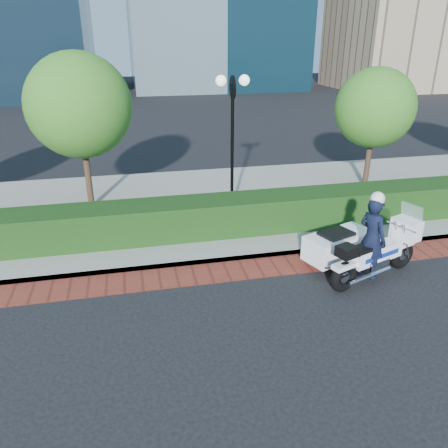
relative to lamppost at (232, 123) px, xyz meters
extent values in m
plane|color=black|center=(-1.00, -5.20, -2.96)|extent=(120.00, 120.00, 0.00)
cube|color=maroon|center=(-1.00, -3.70, -2.95)|extent=(60.00, 1.00, 0.01)
cube|color=gray|center=(-1.00, 0.80, -2.88)|extent=(60.00, 8.00, 0.15)
cube|color=black|center=(-1.00, -1.60, -2.31)|extent=(18.00, 1.20, 1.00)
cylinder|color=black|center=(0.00, 0.00, -2.66)|extent=(0.30, 0.30, 0.30)
cylinder|color=black|center=(0.00, 0.00, -0.81)|extent=(0.10, 0.10, 3.70)
cylinder|color=black|center=(0.00, 0.00, 1.04)|extent=(0.04, 0.70, 0.70)
sphere|color=white|center=(-0.35, 0.00, 1.24)|extent=(0.32, 0.32, 0.32)
sphere|color=white|center=(0.35, 0.00, 1.24)|extent=(0.32, 0.32, 0.32)
cylinder|color=#332319|center=(-4.50, 1.30, -1.72)|extent=(0.20, 0.20, 2.17)
sphere|color=#1F6118|center=(-4.50, 1.30, 0.48)|extent=(3.20, 3.20, 3.20)
cylinder|color=#332319|center=(5.50, 1.30, -1.85)|extent=(0.20, 0.20, 1.92)
sphere|color=#1F6118|center=(5.50, 1.30, 0.10)|extent=(2.80, 2.80, 2.80)
torus|color=black|center=(1.38, -5.14, -2.59)|extent=(0.78, 0.47, 0.75)
torus|color=black|center=(3.30, -4.45, -2.59)|extent=(0.78, 0.47, 0.75)
cube|color=white|center=(2.34, -4.80, -2.26)|extent=(1.51, 0.84, 0.39)
cube|color=silver|center=(2.29, -4.82, -2.53)|extent=(0.74, 0.64, 0.32)
cube|color=white|center=(3.30, -4.45, -1.88)|extent=(0.64, 0.74, 0.51)
cube|color=silver|center=(3.41, -4.41, -1.49)|extent=(0.32, 0.58, 0.45)
cube|color=black|center=(2.02, -4.91, -2.03)|extent=(0.91, 0.61, 0.11)
cube|color=black|center=(1.38, -5.14, -1.94)|extent=(0.50, 0.48, 0.25)
cube|color=white|center=(1.80, -3.97, -2.39)|extent=(1.92, 1.34, 0.62)
cube|color=black|center=(1.69, -4.01, -2.05)|extent=(0.94, 0.80, 0.09)
torus|color=black|center=(1.51, -3.50, -2.68)|extent=(0.59, 0.36, 0.57)
imported|color=black|center=(2.13, -4.87, -1.81)|extent=(0.68, 0.83, 1.95)
sphere|color=white|center=(2.13, -4.87, -0.86)|extent=(0.32, 0.32, 0.32)
camera|label=1|loc=(-3.12, -12.96, 2.44)|focal=35.00mm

